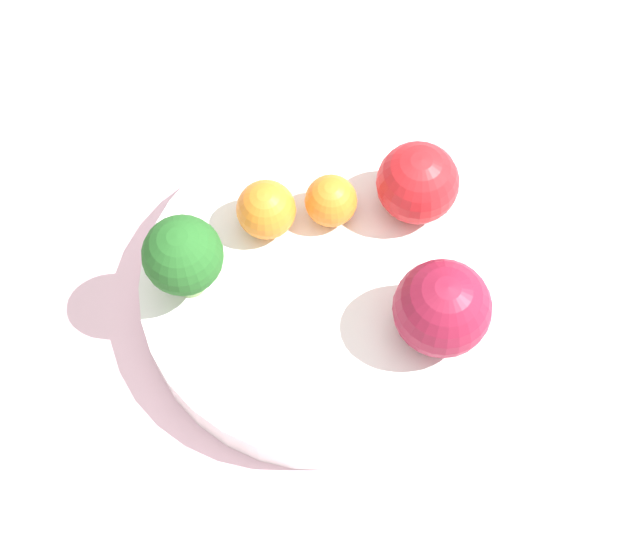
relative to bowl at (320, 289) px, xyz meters
name	(u,v)px	position (x,y,z in m)	size (l,w,h in m)	color
ground_plane	(320,312)	(0.00, 0.00, -0.04)	(6.00, 6.00, 0.00)	gray
table_surface	(320,306)	(0.00, 0.00, -0.03)	(1.20, 1.20, 0.02)	silver
bowl	(320,289)	(0.00, 0.00, 0.00)	(0.23, 0.23, 0.03)	white
broccoli	(183,257)	(0.08, -0.02, 0.06)	(0.05, 0.05, 0.06)	#8CB76B
apple_red	(442,308)	(-0.06, 0.05, 0.05)	(0.06, 0.06, 0.06)	maroon
apple_green	(418,183)	(-0.07, -0.04, 0.04)	(0.05, 0.05, 0.05)	red
orange_front	(266,210)	(0.02, -0.05, 0.04)	(0.04, 0.04, 0.04)	orange
orange_back	(331,201)	(-0.02, -0.04, 0.03)	(0.03, 0.03, 0.03)	orange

